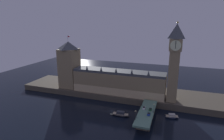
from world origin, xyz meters
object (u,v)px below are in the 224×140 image
(car_northbound_lead, at_px, (144,108))
(pedestrian_far_rail, at_px, (142,105))
(boat_downstream, at_px, (172,116))
(car_southbound_lead, at_px, (149,114))
(victoria_tower, at_px, (69,64))
(street_lamp_mid, at_px, (154,107))
(clock_tower, at_px, (174,61))
(pedestrian_mid_walk, at_px, (153,111))
(boat_upstream, at_px, (121,114))
(street_lamp_near, at_px, (136,114))
(car_southbound_trail, at_px, (150,109))
(pedestrian_near_rail, at_px, (137,117))

(car_northbound_lead, bearing_deg, pedestrian_far_rail, 119.65)
(boat_downstream, bearing_deg, car_southbound_lead, -136.91)
(victoria_tower, xyz_separation_m, car_northbound_lead, (85.94, -31.45, -22.22))
(street_lamp_mid, bearing_deg, victoria_tower, 159.29)
(clock_tower, relative_size, car_southbound_lead, 16.94)
(pedestrian_mid_walk, xyz_separation_m, boat_upstream, (-25.48, -0.26, -6.73))
(street_lamp_mid, bearing_deg, pedestrian_far_rail, 141.00)
(victoria_tower, height_order, pedestrian_far_rail, victoria_tower)
(pedestrian_mid_walk, xyz_separation_m, street_lamp_near, (-10.33, -14.64, 3.37))
(car_southbound_trail, bearing_deg, victoria_tower, 160.44)
(car_southbound_trail, distance_m, street_lamp_near, 19.85)
(car_southbound_lead, bearing_deg, pedestrian_far_rail, 118.81)
(car_southbound_lead, distance_m, pedestrian_near_rail, 10.54)
(clock_tower, xyz_separation_m, boat_downstream, (1.78, -20.68, -40.70))
(car_southbound_trail, distance_m, street_lamp_mid, 5.71)
(pedestrian_far_rail, bearing_deg, car_southbound_lead, -61.19)
(street_lamp_near, height_order, street_lamp_mid, street_lamp_mid)
(pedestrian_mid_walk, height_order, pedestrian_far_rail, same)
(car_northbound_lead, height_order, pedestrian_near_rail, pedestrian_near_rail)
(pedestrian_mid_walk, bearing_deg, victoria_tower, 159.17)
(boat_upstream, bearing_deg, boat_downstream, 14.78)
(boat_upstream, distance_m, boat_downstream, 40.57)
(street_lamp_mid, bearing_deg, boat_downstream, 36.86)
(victoria_tower, bearing_deg, street_lamp_mid, -20.71)
(pedestrian_mid_walk, distance_m, street_lamp_near, 18.23)
(victoria_tower, relative_size, pedestrian_far_rail, 30.82)
(pedestrian_near_rail, bearing_deg, car_northbound_lead, 81.52)
(clock_tower, distance_m, car_northbound_lead, 47.36)
(pedestrian_mid_walk, xyz_separation_m, pedestrian_far_rail, (-9.93, 8.45, -0.00))
(car_southbound_lead, relative_size, street_lamp_mid, 0.56)
(pedestrian_near_rail, distance_m, street_lamp_mid, 16.73)
(clock_tower, bearing_deg, boat_upstream, -140.36)
(street_lamp_near, distance_m, boat_upstream, 23.20)
(victoria_tower, xyz_separation_m, pedestrian_far_rail, (83.46, -27.09, -22.00))
(pedestrian_near_rail, distance_m, boat_downstream, 33.47)
(car_northbound_lead, bearing_deg, street_lamp_mid, -27.04)
(car_southbound_lead, relative_size, car_southbound_trail, 0.94)
(victoria_tower, distance_m, street_lamp_mid, 101.95)
(clock_tower, height_order, pedestrian_near_rail, clock_tower)
(car_southbound_trail, relative_size, street_lamp_near, 0.62)
(pedestrian_far_rail, bearing_deg, street_lamp_near, -90.99)
(street_lamp_near, bearing_deg, car_northbound_lead, 81.25)
(clock_tower, height_order, pedestrian_mid_walk, clock_tower)
(car_southbound_lead, xyz_separation_m, boat_downstream, (16.23, 15.19, -6.74))
(clock_tower, distance_m, pedestrian_near_rail, 59.19)
(car_northbound_lead, bearing_deg, clock_tower, 53.95)
(clock_tower, distance_m, car_southbound_lead, 51.46)
(car_southbound_trail, relative_size, pedestrian_near_rail, 2.75)
(street_lamp_near, bearing_deg, boat_downstream, 45.76)
(pedestrian_mid_walk, relative_size, street_lamp_near, 0.26)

